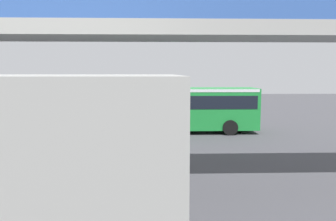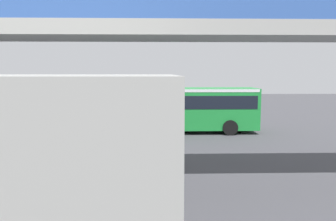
# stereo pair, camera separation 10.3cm
# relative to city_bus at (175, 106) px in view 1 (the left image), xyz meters

# --- Properties ---
(ground) EXTENTS (80.00, 80.00, 0.00)m
(ground) POSITION_rel_city_bus_xyz_m (-0.73, -1.06, -1.88)
(ground) COLOR #424247
(city_bus) EXTENTS (11.54, 2.85, 3.15)m
(city_bus) POSITION_rel_city_bus_xyz_m (0.00, 0.00, 0.00)
(city_bus) COLOR #1E8C38
(city_bus) RESTS_ON ground
(parked_van) EXTENTS (4.80, 2.17, 2.05)m
(parked_van) POSITION_rel_city_bus_xyz_m (6.54, 5.29, -0.70)
(parked_van) COLOR silver
(parked_van) RESTS_ON ground
(bicycle_red) EXTENTS (1.77, 0.44, 0.96)m
(bicycle_red) POSITION_rel_city_bus_xyz_m (9.13, 3.36, -1.51)
(bicycle_red) COLOR black
(bicycle_red) RESTS_ON ground
(bicycle_black) EXTENTS (1.77, 0.44, 0.96)m
(bicycle_black) POSITION_rel_city_bus_xyz_m (8.13, 2.31, -1.51)
(bicycle_black) COLOR black
(bicycle_black) RESTS_ON ground
(pedestrian) EXTENTS (0.38, 0.38, 1.79)m
(pedestrian) POSITION_rel_city_bus_xyz_m (0.48, 2.49, -1.00)
(pedestrian) COLOR #2D2D38
(pedestrian) RESTS_ON ground
(traffic_sign) EXTENTS (0.08, 0.60, 2.80)m
(traffic_sign) POSITION_rel_city_bus_xyz_m (-5.61, -5.55, 0.01)
(traffic_sign) COLOR slate
(traffic_sign) RESTS_ON ground
(lane_dash_leftmost) EXTENTS (2.00, 0.20, 0.01)m
(lane_dash_leftmost) POSITION_rel_city_bus_xyz_m (-4.73, -3.52, -1.88)
(lane_dash_leftmost) COLOR silver
(lane_dash_leftmost) RESTS_ON ground
(lane_dash_left) EXTENTS (2.00, 0.20, 0.01)m
(lane_dash_left) POSITION_rel_city_bus_xyz_m (-0.73, -3.52, -1.88)
(lane_dash_left) COLOR silver
(lane_dash_left) RESTS_ON ground
(lane_dash_centre) EXTENTS (2.00, 0.20, 0.01)m
(lane_dash_centre) POSITION_rel_city_bus_xyz_m (3.27, -3.52, -1.88)
(lane_dash_centre) COLOR silver
(lane_dash_centre) RESTS_ON ground
(pedestrian_overpass) EXTENTS (26.73, 2.60, 7.05)m
(pedestrian_overpass) POSITION_rel_city_bus_xyz_m (-0.73, 11.28, 3.35)
(pedestrian_overpass) COLOR #9E9E99
(pedestrian_overpass) RESTS_ON ground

